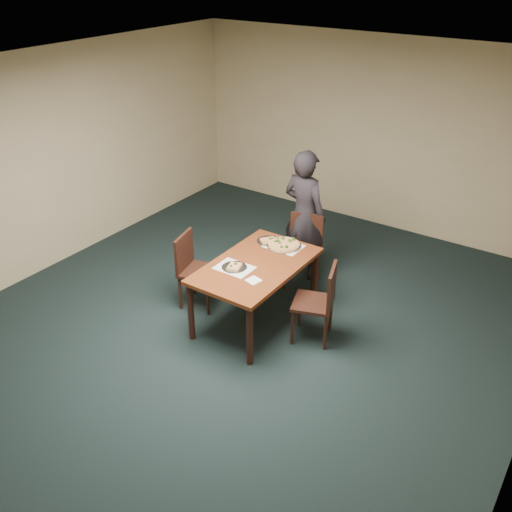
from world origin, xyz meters
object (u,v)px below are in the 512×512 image
Objects in this scene: chair_right at (320,299)px; pizza_pan at (284,244)px; slice_plate_near at (234,267)px; chair_left at (193,266)px; slice_plate_far at (268,241)px; dining_table at (256,271)px; diner at (304,215)px; chair_far at (304,246)px.

pizza_pan is (-0.73, 0.43, 0.26)m from chair_right.
slice_plate_near is (-0.92, -0.30, 0.25)m from chair_right.
chair_left is 1.60m from chair_right.
chair_right is 3.25× the size of slice_plate_far.
chair_left reaches higher than pizza_pan.
slice_plate_near is at bearing -125.69° from dining_table.
diner is 0.72m from slice_plate_far.
chair_far is 0.54× the size of diner.
diner reaches higher than chair_far.
slice_plate_far is at bearing 108.77° from dining_table.
pizza_pan is (0.86, 0.65, 0.26)m from chair_left.
pizza_pan is (0.04, 0.53, 0.12)m from dining_table.
dining_table is 1.65× the size of chair_right.
chair_right is at bearing 7.16° from dining_table.
chair_far is at bearing 70.37° from slice_plate_far.
diner is (-0.87, 1.14, 0.33)m from chair_right.
pizza_pan is at bearing -66.53° from chair_left.
slice_plate_far is (-0.22, -0.00, -0.01)m from pizza_pan.
slice_plate_near is (-0.18, -0.74, -0.01)m from pizza_pan.
chair_left is at bearing -142.94° from pizza_pan.
chair_left is 1.57m from diner.
chair_far reaches higher than dining_table.
slice_plate_far is (-0.03, 0.74, -0.00)m from slice_plate_near.
pizza_pan is 0.22m from slice_plate_far.
dining_table is at bearing 102.47° from diner.
pizza_pan is at bearing -139.26° from chair_right.
slice_plate_far is at bearing -133.18° from chair_right.
dining_table is at bearing -106.99° from chair_far.
chair_right is 1.07m from slice_plate_far.
chair_left is 0.54× the size of diner.
pizza_pan is at bearing 0.14° from slice_plate_far.
diner is at bearing 88.09° from slice_plate_near.
diner is 1.45m from slice_plate_near.
dining_table is 5.36× the size of slice_plate_far.
chair_right reaches higher than slice_plate_near.
slice_plate_near is (-0.15, -0.21, 0.11)m from dining_table.
chair_left reaches higher than dining_table.
chair_left and chair_right have the same top height.
slice_plate_near is 0.74m from slice_plate_far.
chair_left reaches higher than slice_plate_near.
diner is 0.73m from pizza_pan.
dining_table is 0.84m from chair_left.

